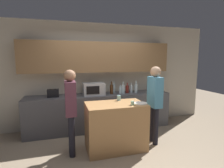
# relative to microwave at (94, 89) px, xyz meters

# --- Properties ---
(ground_plane) EXTENTS (14.00, 14.00, 0.00)m
(ground_plane) POSITION_rel_microwave_xyz_m (0.17, -1.38, -1.05)
(ground_plane) COLOR gray
(back_wall) EXTENTS (6.40, 0.40, 2.70)m
(back_wall) POSITION_rel_microwave_xyz_m (0.17, 0.28, 0.49)
(back_wall) COLOR beige
(back_wall) RESTS_ON ground_plane
(back_counter) EXTENTS (3.60, 0.62, 0.90)m
(back_counter) POSITION_rel_microwave_xyz_m (0.17, 0.01, -0.60)
(back_counter) COLOR #4C4C51
(back_counter) RESTS_ON ground_plane
(kitchen_island) EXTENTS (1.14, 0.68, 0.92)m
(kitchen_island) POSITION_rel_microwave_xyz_m (0.24, -1.07, -0.59)
(kitchen_island) COLOR #B27F4C
(kitchen_island) RESTS_ON ground_plane
(microwave) EXTENTS (0.52, 0.39, 0.30)m
(microwave) POSITION_rel_microwave_xyz_m (0.00, 0.00, 0.00)
(microwave) COLOR #B7BABC
(microwave) RESTS_ON back_counter
(toaster) EXTENTS (0.26, 0.16, 0.18)m
(toaster) POSITION_rel_microwave_xyz_m (-0.96, 0.00, -0.06)
(toaster) COLOR black
(toaster) RESTS_ON back_counter
(potted_plant) EXTENTS (0.14, 0.14, 0.40)m
(potted_plant) POSITION_rel_microwave_xyz_m (1.61, 0.00, 0.05)
(potted_plant) COLOR silver
(potted_plant) RESTS_ON back_counter
(bottle_0) EXTENTS (0.08, 0.08, 0.32)m
(bottle_0) POSITION_rel_microwave_xyz_m (0.46, -0.02, -0.03)
(bottle_0) COLOR #472814
(bottle_0) RESTS_ON back_counter
(bottle_1) EXTENTS (0.06, 0.06, 0.31)m
(bottle_1) POSITION_rel_microwave_xyz_m (0.57, 0.12, -0.03)
(bottle_1) COLOR silver
(bottle_1) RESTS_ON back_counter
(bottle_2) EXTENTS (0.07, 0.07, 0.24)m
(bottle_2) POSITION_rel_microwave_xyz_m (0.68, -0.05, -0.06)
(bottle_2) COLOR silver
(bottle_2) RESTS_ON back_counter
(bottle_3) EXTENTS (0.09, 0.09, 0.30)m
(bottle_3) POSITION_rel_microwave_xyz_m (0.77, -0.03, -0.04)
(bottle_3) COLOR silver
(bottle_3) RESTS_ON back_counter
(bottle_4) EXTENTS (0.09, 0.09, 0.27)m
(bottle_4) POSITION_rel_microwave_xyz_m (0.89, -0.01, -0.05)
(bottle_4) COLOR maroon
(bottle_4) RESTS_ON back_counter
(bottle_5) EXTENTS (0.07, 0.07, 0.27)m
(bottle_5) POSITION_rel_microwave_xyz_m (1.00, -0.00, -0.05)
(bottle_5) COLOR silver
(bottle_5) RESTS_ON back_counter
(bottle_6) EXTENTS (0.08, 0.08, 0.31)m
(bottle_6) POSITION_rel_microwave_xyz_m (1.11, -0.06, -0.03)
(bottle_6) COLOR silver
(bottle_6) RESTS_ON back_counter
(plate_on_island) EXTENTS (0.26, 0.26, 0.01)m
(plate_on_island) POSITION_rel_microwave_xyz_m (0.70, -1.21, -0.12)
(plate_on_island) COLOR white
(plate_on_island) RESTS_ON kitchen_island
(cup_0) EXTENTS (0.08, 0.08, 0.11)m
(cup_0) POSITION_rel_microwave_xyz_m (0.39, -0.83, -0.08)
(cup_0) COLOR #8AC1BE
(cup_0) RESTS_ON kitchen_island
(cup_1) EXTENTS (0.07, 0.07, 0.08)m
(cup_1) POSITION_rel_microwave_xyz_m (0.51, -1.27, -0.09)
(cup_1) COLOR #B6EABD
(cup_1) RESTS_ON kitchen_island
(person_left) EXTENTS (0.21, 0.34, 1.59)m
(person_left) POSITION_rel_microwave_xyz_m (-0.61, -1.07, -0.11)
(person_left) COLOR black
(person_left) RESTS_ON ground_plane
(person_center) EXTENTS (0.21, 0.34, 1.63)m
(person_center) POSITION_rel_microwave_xyz_m (1.09, -1.06, -0.08)
(person_center) COLOR black
(person_center) RESTS_ON ground_plane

